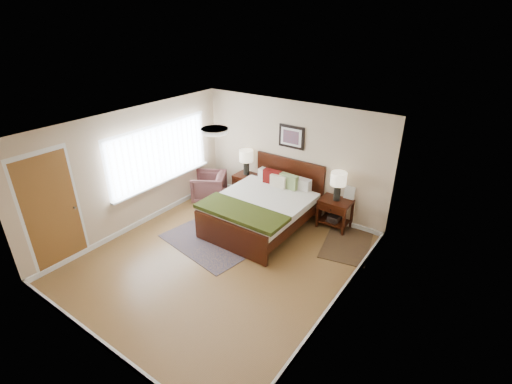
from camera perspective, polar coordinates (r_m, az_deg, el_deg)
floor at (r=7.06m, az=-5.40°, el=-10.17°), size 5.00×5.00×0.00m
back_wall at (r=8.27m, az=5.49°, el=5.37°), size 4.50×0.04×2.50m
front_wall at (r=5.10m, az=-24.82°, el=-11.56°), size 4.50×0.04×2.50m
left_wall at (r=7.95m, az=-18.31°, el=3.23°), size 0.04×5.00×2.50m
right_wall at (r=5.38m, az=12.83°, el=-7.41°), size 0.04×5.00×2.50m
ceiling at (r=5.94m, az=-6.41°, el=9.69°), size 4.50×5.00×0.02m
window at (r=8.26m, az=-14.40°, el=5.55°), size 0.11×2.72×1.32m
door at (r=7.22m, az=-28.88°, el=-2.75°), size 0.06×1.00×2.18m
ceil_fixture at (r=5.95m, az=-6.40°, el=9.37°), size 0.44×0.44×0.08m
bed at (r=7.71m, az=1.07°, el=-1.81°), size 1.84×2.24×1.20m
wall_art at (r=8.10m, az=5.47°, el=8.43°), size 0.62×0.05×0.50m
nightstand_left at (r=8.91m, az=-1.55°, el=1.90°), size 0.53×0.48×0.64m
nightstand_right at (r=7.94m, az=12.04°, el=-2.87°), size 0.65×0.49×0.64m
lamp_left at (r=8.71m, az=-1.51°, el=5.25°), size 0.32×0.32×0.61m
lamp_right at (r=7.66m, az=12.55°, el=1.61°), size 0.32×0.32×0.61m
armchair at (r=8.99m, az=-7.22°, el=0.77°), size 1.04×1.04×0.70m
rug_persian at (r=7.92m, az=-3.17°, el=-5.58°), size 2.26×2.90×0.01m
rug_navy at (r=7.62m, az=13.80°, el=-7.80°), size 1.13×1.47×0.01m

